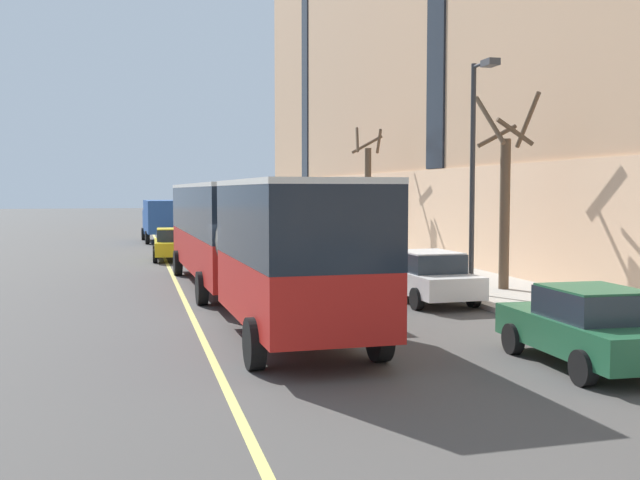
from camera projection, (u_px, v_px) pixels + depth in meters
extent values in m
plane|color=#4C4947|center=(249.00, 320.00, 19.67)|extent=(260.00, 260.00, 0.00)
cube|color=#ADA89E|center=(502.00, 291.00, 24.72)|extent=(4.27, 160.00, 0.15)
cube|color=#E5B68D|center=(615.00, 231.00, 22.18)|extent=(0.14, 110.00, 4.40)
cube|color=#1E232B|center=(305.00, 57.00, 61.31)|extent=(0.10, 2.00, 19.82)
cube|color=red|center=(225.00, 252.00, 26.04)|extent=(2.88, 12.50, 1.30)
cube|color=black|center=(225.00, 210.00, 25.95)|extent=(2.89, 12.50, 1.59)
cube|color=silver|center=(225.00, 186.00, 25.89)|extent=(2.91, 12.50, 0.12)
cube|color=#19232D|center=(203.00, 210.00, 31.96)|extent=(2.32, 0.15, 1.19)
cube|color=orange|center=(203.00, 192.00, 31.91)|extent=(1.76, 0.11, 0.28)
cube|color=black|center=(204.00, 253.00, 32.10)|extent=(2.47, 0.19, 0.24)
cube|color=white|center=(183.00, 247.00, 31.84)|extent=(0.28, 0.07, 0.18)
cube|color=white|center=(224.00, 247.00, 32.32)|extent=(0.28, 0.07, 0.18)
cylinder|color=#595651|center=(263.00, 241.00, 19.54)|extent=(2.42, 1.07, 2.39)
cube|color=red|center=(297.00, 289.00, 16.09)|extent=(2.70, 6.36, 1.30)
cube|color=black|center=(297.00, 222.00, 15.99)|extent=(2.71, 6.36, 1.59)
cube|color=silver|center=(297.00, 182.00, 15.94)|extent=(2.73, 6.36, 0.12)
cylinder|color=black|center=(178.00, 263.00, 29.93)|extent=(0.33, 1.01, 1.00)
cylinder|color=black|center=(240.00, 261.00, 30.61)|extent=(0.33, 1.01, 1.00)
cylinder|color=black|center=(202.00, 288.00, 22.17)|extent=(0.33, 1.01, 1.00)
cylinder|color=black|center=(285.00, 285.00, 22.85)|extent=(0.33, 1.01, 1.00)
cylinder|color=black|center=(254.00, 344.00, 14.14)|extent=(0.33, 1.01, 1.00)
cylinder|color=black|center=(380.00, 337.00, 14.82)|extent=(0.33, 1.01, 1.00)
cube|color=#23603D|center=(586.00, 334.00, 14.39)|extent=(1.87, 4.27, 0.64)
cube|color=#232D38|center=(593.00, 304.00, 14.14)|extent=(1.59, 1.94, 0.56)
cube|color=#23603D|center=(593.00, 289.00, 14.12)|extent=(1.55, 1.86, 0.04)
cylinder|color=black|center=(513.00, 339.00, 15.50)|extent=(0.24, 0.65, 0.64)
cylinder|color=black|center=(587.00, 335.00, 15.87)|extent=(0.24, 0.65, 0.64)
cylinder|color=black|center=(583.00, 368.00, 12.95)|extent=(0.24, 0.65, 0.64)
cube|color=silver|center=(425.00, 281.00, 22.83)|extent=(1.98, 4.71, 0.64)
cube|color=#232D38|center=(428.00, 262.00, 22.56)|extent=(1.67, 2.15, 0.56)
cube|color=silver|center=(428.00, 252.00, 22.55)|extent=(1.63, 2.05, 0.04)
cylinder|color=black|center=(381.00, 286.00, 23.98)|extent=(0.24, 0.65, 0.64)
cylinder|color=black|center=(432.00, 284.00, 24.47)|extent=(0.24, 0.65, 0.64)
cylinder|color=black|center=(417.00, 299.00, 21.22)|extent=(0.24, 0.65, 0.64)
cylinder|color=black|center=(473.00, 296.00, 21.72)|extent=(0.24, 0.65, 0.64)
cube|color=#B21E19|center=(282.00, 238.00, 43.63)|extent=(1.98, 4.76, 0.64)
cube|color=#232D38|center=(283.00, 228.00, 43.36)|extent=(1.66, 2.17, 0.56)
cube|color=#B21E19|center=(283.00, 223.00, 43.34)|extent=(1.63, 2.08, 0.04)
cylinder|color=black|center=(264.00, 242.00, 44.89)|extent=(0.24, 0.65, 0.64)
cylinder|color=black|center=(293.00, 241.00, 45.25)|extent=(0.24, 0.65, 0.64)
cylinder|color=black|center=(271.00, 245.00, 42.04)|extent=(0.24, 0.65, 0.64)
cylinder|color=black|center=(302.00, 245.00, 42.41)|extent=(0.24, 0.65, 0.64)
cube|color=navy|center=(261.00, 231.00, 51.13)|extent=(1.87, 4.55, 0.64)
cube|color=#232D38|center=(261.00, 222.00, 50.87)|extent=(1.60, 2.07, 0.56)
cube|color=navy|center=(261.00, 218.00, 50.85)|extent=(1.56, 1.97, 0.04)
cylinder|color=black|center=(246.00, 235.00, 52.32)|extent=(0.24, 0.65, 0.64)
cylinder|color=black|center=(270.00, 234.00, 52.70)|extent=(0.24, 0.65, 0.64)
cylinder|color=black|center=(251.00, 237.00, 49.61)|extent=(0.24, 0.65, 0.64)
cylinder|color=black|center=(276.00, 237.00, 49.98)|extent=(0.24, 0.65, 0.64)
cube|color=silver|center=(342.00, 257.00, 30.84)|extent=(1.92, 4.25, 0.64)
cube|color=#232D38|center=(343.00, 243.00, 30.59)|extent=(1.66, 1.93, 0.56)
cube|color=silver|center=(343.00, 236.00, 30.57)|extent=(1.62, 1.84, 0.04)
cylinder|color=black|center=(314.00, 263.00, 31.93)|extent=(0.23, 0.64, 0.64)
cylinder|color=black|center=(354.00, 262.00, 32.33)|extent=(0.23, 0.64, 0.64)
cylinder|color=black|center=(328.00, 269.00, 29.39)|extent=(0.23, 0.64, 0.64)
cylinder|color=black|center=(372.00, 268.00, 29.79)|extent=(0.23, 0.64, 0.64)
cube|color=#285199|center=(163.00, 216.00, 48.18)|extent=(2.41, 5.00, 2.07)
cube|color=#285199|center=(159.00, 222.00, 51.57)|extent=(2.16, 1.79, 1.60)
cube|color=#1E2833|center=(158.00, 218.00, 52.39)|extent=(1.87, 0.16, 0.80)
cylinder|color=black|center=(143.00, 234.00, 51.32)|extent=(0.30, 0.85, 0.84)
cylinder|color=black|center=(174.00, 233.00, 51.92)|extent=(0.30, 0.85, 0.84)
cylinder|color=black|center=(147.00, 238.00, 47.38)|extent=(0.30, 0.85, 0.84)
cylinder|color=black|center=(181.00, 237.00, 47.97)|extent=(0.30, 0.85, 0.84)
cube|color=yellow|center=(174.00, 247.00, 36.56)|extent=(1.94, 4.41, 0.64)
cube|color=#232D38|center=(174.00, 235.00, 36.30)|extent=(1.66, 2.01, 0.56)
cube|color=yellow|center=(174.00, 229.00, 36.28)|extent=(1.62, 1.92, 0.04)
cylinder|color=black|center=(155.00, 252.00, 37.70)|extent=(0.24, 0.65, 0.64)
cylinder|color=black|center=(191.00, 251.00, 38.09)|extent=(0.24, 0.65, 0.64)
cylinder|color=black|center=(155.00, 256.00, 35.06)|extent=(0.24, 0.65, 0.64)
cylinder|color=black|center=(194.00, 255.00, 35.46)|extent=(0.24, 0.65, 0.64)
cylinder|color=brown|center=(505.00, 214.00, 24.53)|extent=(0.34, 0.34, 4.93)
cylinder|color=brown|center=(528.00, 120.00, 24.46)|extent=(0.26, 1.61, 1.71)
cylinder|color=brown|center=(497.00, 136.00, 25.00)|extent=(1.40, 0.20, 0.81)
cylinder|color=brown|center=(490.00, 120.00, 24.02)|extent=(0.49, 1.47, 1.65)
cylinder|color=brown|center=(515.00, 132.00, 23.76)|extent=(1.31, 0.18, 0.89)
cylinder|color=brown|center=(368.00, 201.00, 38.77)|extent=(0.34, 0.34, 5.43)
cylinder|color=brown|center=(379.00, 141.00, 38.61)|extent=(0.36, 1.24, 1.21)
cylinder|color=brown|center=(367.00, 144.00, 39.36)|extent=(1.63, 0.53, 1.00)
cylinder|color=brown|center=(357.00, 140.00, 38.57)|extent=(0.46, 1.24, 1.37)
cylinder|color=#2D2D30|center=(472.00, 180.00, 23.27)|extent=(0.16, 0.16, 7.15)
cylinder|color=#2D2D30|center=(482.00, 64.00, 22.50)|extent=(0.10, 1.10, 0.10)
cube|color=#3D3D3F|center=(490.00, 63.00, 21.97)|extent=(0.36, 0.60, 0.20)
cube|color=#E0D66B|center=(187.00, 305.00, 22.23)|extent=(0.16, 140.00, 0.01)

